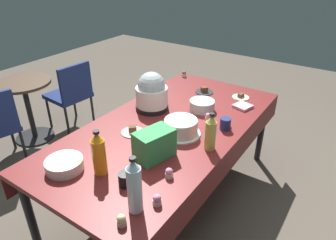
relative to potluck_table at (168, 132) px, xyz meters
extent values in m
plane|color=brown|center=(0.00, 0.00, -0.69)|extent=(9.00, 9.00, 0.00)
cube|color=maroon|center=(0.00, 0.00, 0.04)|extent=(2.20, 1.10, 0.04)
cylinder|color=black|center=(1.02, -0.47, -0.33)|extent=(0.06, 0.06, 0.71)
cylinder|color=black|center=(-1.02, 0.47, -0.33)|extent=(0.06, 0.06, 0.71)
cylinder|color=black|center=(1.02, 0.47, -0.33)|extent=(0.06, 0.06, 0.71)
cube|color=maroon|center=(0.00, -0.55, -0.07)|extent=(2.20, 0.01, 0.18)
cube|color=maroon|center=(0.00, 0.55, -0.07)|extent=(2.20, 0.01, 0.18)
cylinder|color=silver|center=(-0.06, -0.15, 0.07)|extent=(0.30, 0.30, 0.01)
cylinder|color=beige|center=(-0.06, -0.15, 0.13)|extent=(0.25, 0.25, 0.11)
cylinder|color=silver|center=(-0.06, -0.15, 0.18)|extent=(0.25, 0.25, 0.01)
cylinder|color=black|center=(0.16, 0.28, 0.08)|extent=(0.29, 0.29, 0.04)
cylinder|color=white|center=(0.16, 0.28, 0.18)|extent=(0.28, 0.28, 0.16)
sphere|color=#B2BCC1|center=(0.16, 0.28, 0.28)|extent=(0.24, 0.24, 0.24)
cylinder|color=#B2C6BC|center=(0.39, -0.09, 0.11)|extent=(0.22, 0.22, 0.09)
cylinder|color=silver|center=(-0.83, 0.23, 0.10)|extent=(0.24, 0.24, 0.07)
cylinder|color=white|center=(-0.24, 0.16, 0.07)|extent=(0.18, 0.18, 0.01)
cube|color=brown|center=(-0.24, 0.16, 0.09)|extent=(0.07, 0.07, 0.05)
cylinder|color=beige|center=(0.83, -0.27, 0.07)|extent=(0.16, 0.16, 0.01)
cube|color=brown|center=(0.83, -0.27, 0.09)|extent=(0.06, 0.05, 0.04)
cylinder|color=#2D2D33|center=(0.75, 0.07, 0.07)|extent=(0.18, 0.18, 0.01)
cube|color=brown|center=(0.75, 0.07, 0.09)|extent=(0.08, 0.07, 0.05)
cylinder|color=beige|center=(-0.53, -0.37, 0.08)|extent=(0.05, 0.05, 0.03)
sphere|color=pink|center=(-0.53, -0.37, 0.11)|extent=(0.05, 0.05, 0.05)
cylinder|color=beige|center=(-0.98, -0.38, 0.08)|extent=(0.05, 0.05, 0.03)
sphere|color=beige|center=(-0.98, -0.38, 0.11)|extent=(0.05, 0.05, 0.05)
cylinder|color=beige|center=(0.25, -0.23, 0.08)|extent=(0.05, 0.05, 0.03)
sphere|color=pink|center=(0.25, -0.23, 0.11)|extent=(0.05, 0.05, 0.05)
cylinder|color=beige|center=(-0.76, -0.44, 0.08)|extent=(0.05, 0.05, 0.03)
sphere|color=pink|center=(-0.76, -0.44, 0.11)|extent=(0.05, 0.05, 0.05)
cylinder|color=beige|center=(1.01, 0.47, 0.08)|extent=(0.05, 0.05, 0.03)
sphere|color=brown|center=(1.01, 0.47, 0.11)|extent=(0.05, 0.05, 0.05)
cylinder|color=gold|center=(-0.11, -0.43, 0.17)|extent=(0.08, 0.08, 0.21)
cone|color=gold|center=(-0.11, -0.43, 0.30)|extent=(0.07, 0.07, 0.05)
cylinder|color=black|center=(-0.11, -0.43, 0.33)|extent=(0.03, 0.03, 0.02)
cylinder|color=orange|center=(-0.73, 0.02, 0.18)|extent=(0.09, 0.09, 0.24)
cone|color=orange|center=(-0.73, 0.02, 0.32)|extent=(0.08, 0.08, 0.05)
cylinder|color=black|center=(-0.73, 0.02, 0.36)|extent=(0.04, 0.04, 0.02)
cylinder|color=silver|center=(-0.85, -0.37, 0.20)|extent=(0.08, 0.08, 0.27)
cone|color=silver|center=(-0.85, -0.37, 0.36)|extent=(0.07, 0.07, 0.05)
cylinder|color=black|center=(-0.85, -0.37, 0.40)|extent=(0.04, 0.04, 0.02)
cylinder|color=black|center=(-0.73, -0.19, 0.10)|extent=(0.08, 0.08, 0.08)
torus|color=black|center=(-0.68, -0.19, 0.11)|extent=(0.05, 0.01, 0.05)
cylinder|color=navy|center=(0.20, -0.40, 0.11)|extent=(0.08, 0.08, 0.09)
torus|color=navy|center=(0.26, -0.40, 0.11)|extent=(0.06, 0.01, 0.06)
cube|color=#338C4C|center=(-0.40, -0.16, 0.16)|extent=(0.29, 0.22, 0.20)
cube|color=pink|center=(0.64, -0.37, 0.07)|extent=(0.17, 0.17, 0.02)
cylinder|color=black|center=(-0.32, 1.89, -0.49)|extent=(0.04, 0.04, 0.40)
cylinder|color=black|center=(-0.41, 1.52, -0.49)|extent=(0.04, 0.04, 0.40)
cube|color=navy|center=(0.40, 1.75, -0.26)|extent=(0.47, 0.47, 0.05)
cube|color=navy|center=(0.38, 1.55, -0.04)|extent=(0.42, 0.07, 0.40)
cylinder|color=black|center=(0.60, 1.92, -0.49)|extent=(0.03, 0.03, 0.40)
cylinder|color=black|center=(0.23, 1.95, -0.49)|extent=(0.03, 0.03, 0.40)
cylinder|color=black|center=(0.57, 1.54, -0.49)|extent=(0.03, 0.03, 0.40)
cylinder|color=black|center=(0.20, 1.57, -0.49)|extent=(0.03, 0.03, 0.40)
cylinder|color=#473323|center=(-0.05, 1.90, 0.02)|extent=(0.60, 0.60, 0.03)
cylinder|color=black|center=(-0.05, 1.90, -0.33)|extent=(0.06, 0.06, 0.67)
cylinder|color=black|center=(-0.05, 1.90, -0.68)|extent=(0.44, 0.44, 0.02)
camera|label=1|loc=(-1.77, -1.20, 1.29)|focal=32.93mm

